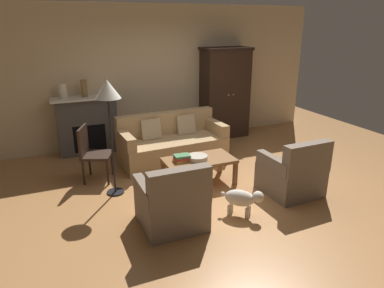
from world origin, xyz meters
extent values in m
plane|color=#B27A47|center=(0.00, 0.00, 0.00)|extent=(9.60, 9.60, 0.00)
cube|color=beige|center=(0.00, 2.55, 1.40)|extent=(7.20, 0.10, 2.80)
cube|color=#4C4947|center=(-1.55, 2.30, 0.54)|extent=(1.10, 0.36, 1.08)
cube|color=black|center=(-1.55, 2.12, 0.34)|extent=(0.60, 0.01, 0.52)
cube|color=white|center=(-1.55, 2.28, 1.10)|extent=(1.26, 0.48, 0.04)
cube|color=black|center=(1.40, 2.22, 0.94)|extent=(1.00, 0.52, 1.89)
cube|color=black|center=(1.40, 2.22, 1.92)|extent=(1.06, 0.55, 0.06)
sphere|color=#ADAFB5|center=(1.34, 1.95, 0.98)|extent=(0.04, 0.04, 0.04)
sphere|color=#ADAFB5|center=(1.46, 1.95, 0.98)|extent=(0.04, 0.04, 0.04)
cube|color=tan|center=(-0.19, 1.20, 0.22)|extent=(1.94, 0.94, 0.44)
cube|color=tan|center=(-0.21, 1.54, 0.65)|extent=(1.91, 0.28, 0.42)
cube|color=tan|center=(-1.07, 1.16, 0.55)|extent=(0.20, 0.81, 0.22)
cube|color=tan|center=(0.68, 1.25, 0.55)|extent=(0.20, 0.81, 0.22)
cube|color=tan|center=(-0.55, 1.39, 0.61)|extent=(0.37, 0.20, 0.37)
cube|color=tan|center=(0.14, 1.42, 0.61)|extent=(0.37, 0.20, 0.37)
cube|color=olive|center=(-0.15, 0.16, 0.39)|extent=(1.10, 0.60, 0.05)
cube|color=brown|center=(-0.66, -0.10, 0.18)|extent=(0.06, 0.06, 0.37)
cube|color=brown|center=(0.36, -0.10, 0.18)|extent=(0.06, 0.06, 0.37)
cube|color=brown|center=(-0.66, 0.42, 0.18)|extent=(0.06, 0.06, 0.37)
cube|color=brown|center=(0.36, 0.42, 0.18)|extent=(0.06, 0.06, 0.37)
cylinder|color=beige|center=(-0.18, 0.14, 0.45)|extent=(0.32, 0.32, 0.07)
cube|color=gold|center=(-0.43, 0.17, 0.44)|extent=(0.25, 0.18, 0.03)
cube|color=#B73833|center=(-0.43, 0.17, 0.47)|extent=(0.26, 0.19, 0.04)
cube|color=#427A4C|center=(-0.43, 0.17, 0.51)|extent=(0.25, 0.19, 0.03)
cylinder|color=beige|center=(-1.93, 2.28, 1.26)|extent=(0.15, 0.15, 0.28)
cylinder|color=olive|center=(-1.55, 2.28, 1.28)|extent=(0.11, 0.11, 0.31)
cube|color=#756656|center=(-0.96, -0.79, 0.21)|extent=(0.76, 0.76, 0.42)
cube|color=#756656|center=(-0.96, -1.10, 0.65)|extent=(0.76, 0.16, 0.46)
cube|color=#756656|center=(-0.63, -0.79, 0.52)|extent=(0.12, 0.70, 0.20)
cube|color=#756656|center=(-1.29, -0.79, 0.52)|extent=(0.12, 0.70, 0.20)
cube|color=#756656|center=(0.99, -0.66, 0.21)|extent=(0.78, 0.78, 0.42)
cube|color=#756656|center=(1.00, -0.97, 0.65)|extent=(0.76, 0.18, 0.46)
cube|color=#756656|center=(1.32, -0.65, 0.52)|extent=(0.14, 0.70, 0.20)
cube|color=#756656|center=(0.66, -0.66, 0.52)|extent=(0.14, 0.70, 0.20)
cube|color=black|center=(-1.59, 0.93, 0.43)|extent=(0.57, 0.57, 0.04)
cylinder|color=black|center=(-1.49, 0.68, 0.21)|extent=(0.04, 0.04, 0.41)
cylinder|color=black|center=(-1.35, 1.03, 0.21)|extent=(0.04, 0.04, 0.41)
cylinder|color=black|center=(-1.84, 0.82, 0.21)|extent=(0.04, 0.04, 0.41)
cylinder|color=black|center=(-1.70, 1.17, 0.21)|extent=(0.04, 0.04, 0.41)
cube|color=black|center=(-1.78, 1.00, 0.68)|extent=(0.20, 0.42, 0.45)
cylinder|color=black|center=(-1.44, 0.35, 0.01)|extent=(0.26, 0.26, 0.02)
cylinder|color=black|center=(-1.44, 0.35, 0.73)|extent=(0.03, 0.03, 1.47)
cone|color=white|center=(-1.44, 0.35, 1.58)|extent=(0.36, 0.36, 0.26)
ellipsoid|color=beige|center=(-0.05, -0.94, 0.25)|extent=(0.43, 0.42, 0.22)
sphere|color=beige|center=(0.12, -1.10, 0.31)|extent=(0.15, 0.15, 0.15)
cylinder|color=beige|center=(0.07, -0.98, 0.07)|extent=(0.06, 0.06, 0.14)
cylinder|color=beige|center=(0.00, -1.06, 0.07)|extent=(0.06, 0.06, 0.14)
cylinder|color=beige|center=(-0.10, -0.82, 0.07)|extent=(0.06, 0.06, 0.14)
cylinder|color=beige|center=(-0.18, -0.90, 0.07)|extent=(0.06, 0.06, 0.14)
sphere|color=beige|center=(-0.22, -0.78, 0.27)|extent=(0.06, 0.06, 0.06)
camera|label=1|loc=(-2.24, -4.46, 2.44)|focal=32.60mm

